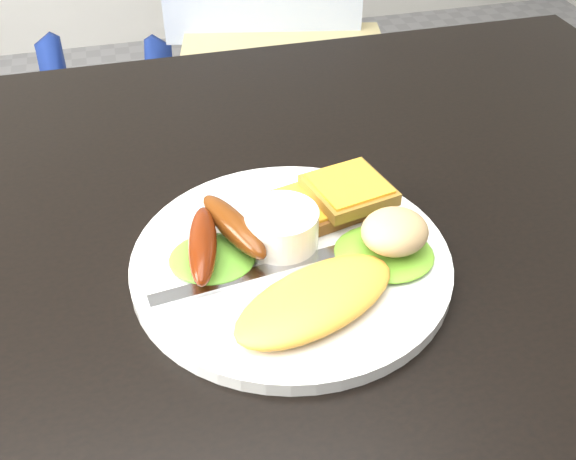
% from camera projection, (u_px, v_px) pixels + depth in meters
% --- Properties ---
extents(dining_table, '(1.20, 0.80, 0.04)m').
position_uv_depth(dining_table, '(196.00, 272.00, 0.59)').
color(dining_table, black).
rests_on(dining_table, ground).
extents(dining_chair, '(0.56, 0.56, 0.06)m').
position_uv_depth(dining_chair, '(286.00, 78.00, 1.50)').
color(dining_chair, tan).
rests_on(dining_chair, ground).
extents(plate, '(0.27, 0.27, 0.01)m').
position_uv_depth(plate, '(291.00, 261.00, 0.56)').
color(plate, white).
rests_on(plate, dining_table).
extents(lettuce_left, '(0.08, 0.08, 0.01)m').
position_uv_depth(lettuce_left, '(212.00, 258.00, 0.55)').
color(lettuce_left, '#468B1B').
rests_on(lettuce_left, plate).
extents(lettuce_right, '(0.11, 0.10, 0.01)m').
position_uv_depth(lettuce_right, '(384.00, 253.00, 0.56)').
color(lettuce_right, '#6CA42D').
rests_on(lettuce_right, plate).
extents(omelette, '(0.16, 0.12, 0.02)m').
position_uv_depth(omelette, '(316.00, 300.00, 0.51)').
color(omelette, gold).
rests_on(omelette, plate).
extents(sausage_a, '(0.04, 0.10, 0.02)m').
position_uv_depth(sausage_a, '(203.00, 244.00, 0.54)').
color(sausage_a, '#5D1703').
rests_on(sausage_a, lettuce_left).
extents(sausage_b, '(0.05, 0.10, 0.02)m').
position_uv_depth(sausage_b, '(233.00, 226.00, 0.56)').
color(sausage_b, '#5C2E12').
rests_on(sausage_b, lettuce_left).
extents(ramekin, '(0.07, 0.07, 0.04)m').
position_uv_depth(ramekin, '(282.00, 229.00, 0.56)').
color(ramekin, white).
rests_on(ramekin, plate).
extents(toast_a, '(0.08, 0.08, 0.01)m').
position_uv_depth(toast_a, '(318.00, 205.00, 0.60)').
color(toast_a, brown).
rests_on(toast_a, plate).
extents(toast_b, '(0.08, 0.08, 0.01)m').
position_uv_depth(toast_b, '(349.00, 190.00, 0.60)').
color(toast_b, '#986524').
rests_on(toast_b, toast_a).
extents(potato_salad, '(0.07, 0.07, 0.03)m').
position_uv_depth(potato_salad, '(395.00, 231.00, 0.55)').
color(potato_salad, '#C6AD8A').
rests_on(potato_salad, lettuce_right).
extents(fork, '(0.17, 0.04, 0.00)m').
position_uv_depth(fork, '(254.00, 275.00, 0.54)').
color(fork, '#ADAFB7').
rests_on(fork, plate).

